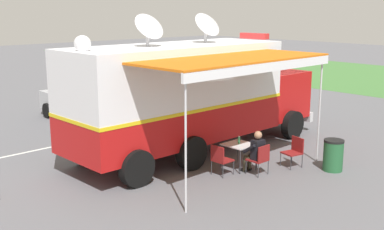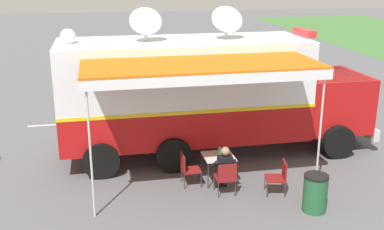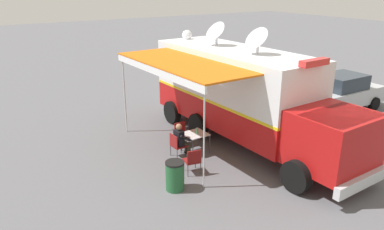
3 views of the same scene
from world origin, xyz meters
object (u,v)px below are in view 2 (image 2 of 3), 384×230
at_px(command_truck, 209,91).
at_px(seated_responder, 224,168).
at_px(folding_chair_spare_by_truck, 279,175).
at_px(trash_bin, 315,193).
at_px(car_behind_truck, 168,79).
at_px(folding_chair_at_table, 226,176).
at_px(folding_chair_beside_table, 187,167).
at_px(folding_table, 219,158).
at_px(water_bottle, 220,152).

bearing_deg(command_truck, seated_responder, -3.52).
relative_size(command_truck, folding_chair_spare_by_truck, 10.98).
distance_m(trash_bin, car_behind_truck, 10.77).
distance_m(folding_chair_at_table, folding_chair_beside_table, 1.12).
xyz_separation_m(folding_table, trash_bin, (1.95, 1.86, -0.22)).
bearing_deg(folding_chair_beside_table, seated_responder, 57.86).
distance_m(seated_responder, car_behind_truck, 9.22).
xyz_separation_m(folding_table, folding_chair_at_table, (0.80, 0.00, -0.16)).
relative_size(folding_chair_at_table, seated_responder, 0.70).
xyz_separation_m(folding_table, folding_chair_beside_table, (0.08, -0.85, -0.16)).
height_order(folding_table, car_behind_truck, car_behind_truck).
xyz_separation_m(command_truck, folding_chair_spare_by_truck, (3.07, 1.17, -1.43)).
distance_m(folding_chair_at_table, car_behind_truck, 9.41).
relative_size(folding_chair_at_table, car_behind_truck, 0.21).
bearing_deg(trash_bin, seated_responder, -125.78).
relative_size(water_bottle, folding_chair_spare_by_truck, 0.26).
xyz_separation_m(water_bottle, car_behind_truck, (-8.57, -0.26, 0.05)).
height_order(command_truck, seated_responder, command_truck).
height_order(command_truck, trash_bin, command_truck).
xyz_separation_m(command_truck, water_bottle, (2.05, -0.13, -1.11)).
distance_m(folding_table, folding_chair_at_table, 0.82).
bearing_deg(folding_chair_beside_table, folding_chair_at_table, 49.77).
bearing_deg(folding_table, seated_responder, -0.27).
relative_size(folding_chair_spare_by_truck, car_behind_truck, 0.21).
distance_m(folding_chair_beside_table, folding_chair_spare_by_truck, 2.36).
distance_m(water_bottle, car_behind_truck, 8.57).
distance_m(folding_chair_spare_by_truck, seated_responder, 1.40).
relative_size(command_truck, folding_chair_at_table, 10.98).
bearing_deg(trash_bin, car_behind_truck, -168.84).
relative_size(folding_table, folding_chair_beside_table, 0.94).
bearing_deg(car_behind_truck, folding_chair_at_table, 1.38).
height_order(folding_table, trash_bin, trash_bin).
xyz_separation_m(folding_chair_beside_table, trash_bin, (1.87, 2.71, -0.06)).
bearing_deg(trash_bin, folding_chair_beside_table, -124.67).
distance_m(water_bottle, folding_chair_spare_by_truck, 1.68).
height_order(folding_chair_at_table, folding_chair_spare_by_truck, same).
bearing_deg(command_truck, car_behind_truck, -176.59).
xyz_separation_m(command_truck, seated_responder, (2.70, -0.17, -1.30)).
height_order(folding_chair_at_table, folding_chair_beside_table, same).
height_order(folding_table, seated_responder, seated_responder).
bearing_deg(seated_responder, folding_table, 179.73).
relative_size(water_bottle, car_behind_truck, 0.05).
height_order(folding_chair_at_table, car_behind_truck, car_behind_truck).
distance_m(water_bottle, trash_bin, 2.72).
bearing_deg(folding_chair_spare_by_truck, seated_responder, -105.28).
distance_m(folding_table, car_behind_truck, 8.61).
distance_m(folding_table, water_bottle, 0.17).
height_order(folding_table, folding_chair_beside_table, folding_chair_beside_table).
relative_size(folding_chair_at_table, trash_bin, 0.96).
relative_size(folding_chair_beside_table, car_behind_truck, 0.21).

